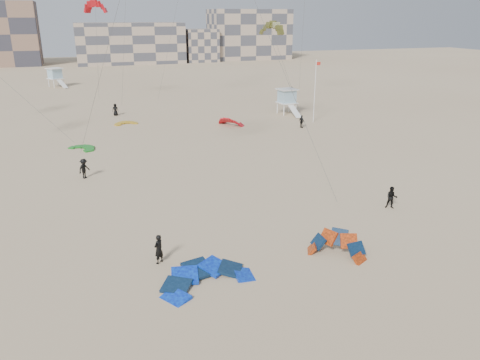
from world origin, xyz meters
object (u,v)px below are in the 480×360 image
object	(u,v)px
kite_ground_blue	(207,282)
kite_ground_orange	(336,255)
kitesurfer_main	(159,249)
lifeguard_tower_near	(287,102)

from	to	relation	value
kite_ground_blue	kite_ground_orange	xyz separation A→B (m)	(8.41, 0.44, 0.00)
kite_ground_orange	kitesurfer_main	distance (m)	10.87
kite_ground_blue	kite_ground_orange	world-z (taller)	kite_ground_orange
kite_ground_blue	kite_ground_orange	size ratio (longest dim) A/B	1.48
kitesurfer_main	lifeguard_tower_near	size ratio (longest dim) A/B	0.35
kite_ground_blue	kite_ground_orange	distance (m)	8.42
kite_ground_blue	lifeguard_tower_near	size ratio (longest dim) A/B	0.99
kitesurfer_main	kite_ground_orange	bearing A→B (deg)	127.96
kite_ground_blue	kitesurfer_main	world-z (taller)	kitesurfer_main
kite_ground_blue	kitesurfer_main	xyz separation A→B (m)	(-2.12, 2.98, 0.92)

